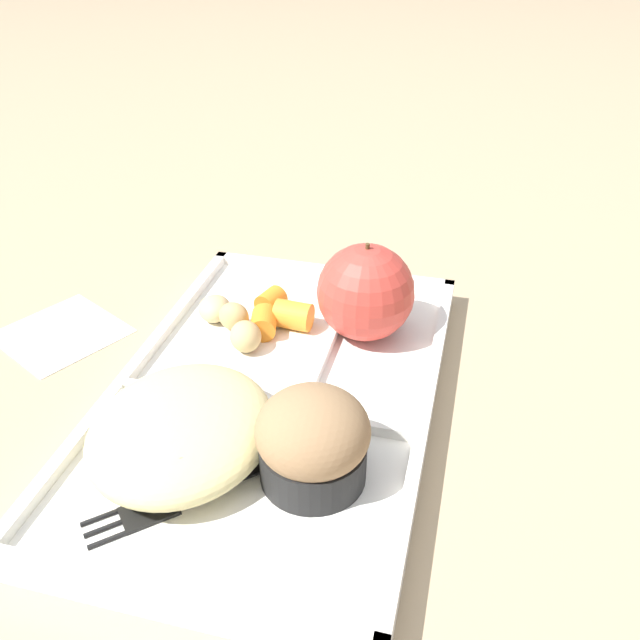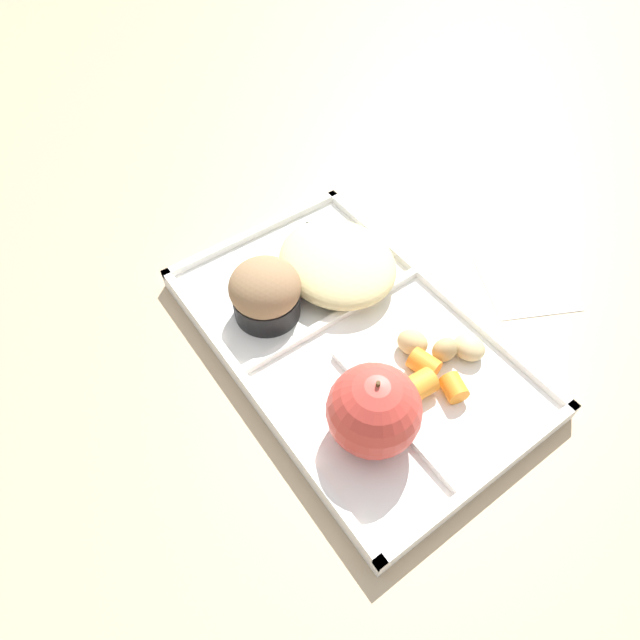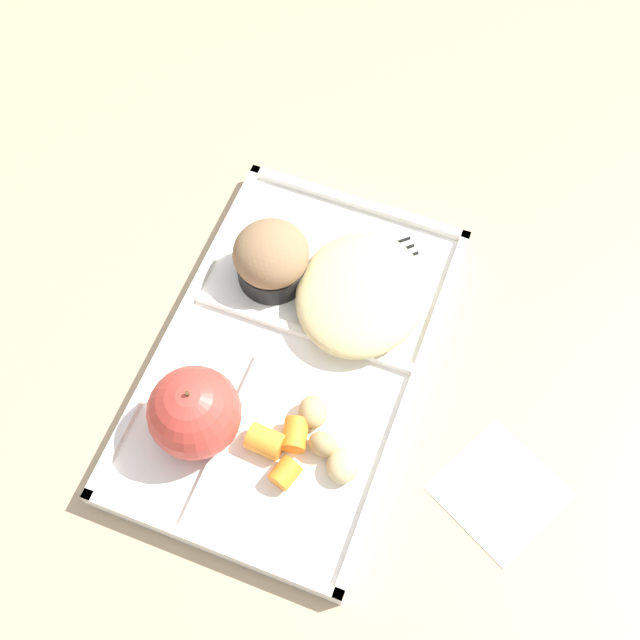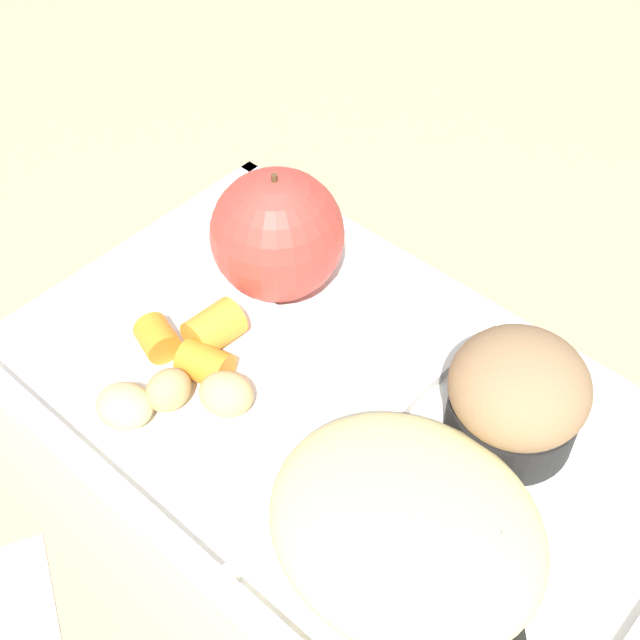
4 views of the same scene
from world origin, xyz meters
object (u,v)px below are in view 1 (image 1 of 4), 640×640
at_px(lunch_tray, 276,398).
at_px(plastic_fork, 186,497).
at_px(green_apple, 366,292).
at_px(bran_muffin, 313,441).

distance_m(lunch_tray, plastic_fork, 0.12).
relative_size(green_apple, bran_muffin, 1.17).
relative_size(bran_muffin, plastic_fork, 0.58).
bearing_deg(green_apple, plastic_fork, -19.17).
distance_m(lunch_tray, bran_muffin, 0.10).
relative_size(lunch_tray, plastic_fork, 2.99).
height_order(green_apple, plastic_fork, green_apple).
height_order(lunch_tray, bran_muffin, bran_muffin).
bearing_deg(bran_muffin, green_apple, -180.00).
xyz_separation_m(green_apple, plastic_fork, (0.21, -0.07, -0.04)).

